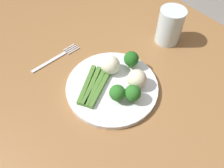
% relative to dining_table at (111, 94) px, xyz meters
% --- Properties ---
extents(ground_plane, '(6.00, 6.00, 0.02)m').
position_rel_dining_table_xyz_m(ground_plane, '(0.00, 0.00, -0.67)').
color(ground_plane, gray).
extents(dining_table, '(1.43, 0.91, 0.76)m').
position_rel_dining_table_xyz_m(dining_table, '(0.00, 0.00, 0.00)').
color(dining_table, olive).
rests_on(dining_table, ground_plane).
extents(plate, '(0.25, 0.25, 0.01)m').
position_rel_dining_table_xyz_m(plate, '(0.04, -0.03, 0.11)').
color(plate, white).
rests_on(plate, dining_table).
extents(asparagus_bundle, '(0.11, 0.14, 0.01)m').
position_rel_dining_table_xyz_m(asparagus_bundle, '(0.02, -0.07, 0.12)').
color(asparagus_bundle, '#47752D').
rests_on(asparagus_bundle, plate).
extents(broccoli_outer_edge, '(0.04, 0.04, 0.05)m').
position_rel_dining_table_xyz_m(broccoli_outer_edge, '(0.11, -0.02, 0.15)').
color(broccoli_outer_edge, '#568E33').
rests_on(broccoli_outer_edge, plate).
extents(broccoli_right, '(0.04, 0.04, 0.05)m').
position_rel_dining_table_xyz_m(broccoli_right, '(0.02, 0.06, 0.15)').
color(broccoli_right, '#4C7F2B').
rests_on(broccoli_right, plate).
extents(broccoli_front_left, '(0.04, 0.04, 0.05)m').
position_rel_dining_table_xyz_m(broccoli_front_left, '(0.09, -0.05, 0.15)').
color(broccoli_front_left, '#568E33').
rests_on(broccoli_front_left, plate).
extents(cauliflower_front, '(0.05, 0.05, 0.05)m').
position_rel_dining_table_xyz_m(cauliflower_front, '(0.08, 0.02, 0.14)').
color(cauliflower_front, beige).
rests_on(cauliflower_front, plate).
extents(cauliflower_back_right, '(0.05, 0.05, 0.05)m').
position_rel_dining_table_xyz_m(cauliflower_back_right, '(0.00, 0.00, 0.14)').
color(cauliflower_back_right, silver).
rests_on(cauliflower_back_right, plate).
extents(fork, '(0.03, 0.17, 0.00)m').
position_rel_dining_table_xyz_m(fork, '(-0.16, -0.09, 0.10)').
color(fork, silver).
rests_on(fork, dining_table).
extents(water_glass, '(0.08, 0.08, 0.11)m').
position_rel_dining_table_xyz_m(water_glass, '(0.00, 0.24, 0.16)').
color(water_glass, silver).
rests_on(water_glass, dining_table).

